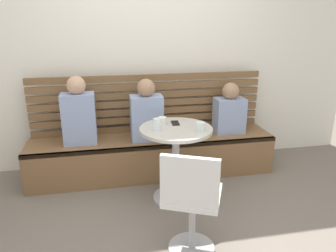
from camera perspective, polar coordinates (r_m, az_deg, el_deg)
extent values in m
plane|color=#70665B|center=(2.78, 1.34, -19.36)|extent=(8.00, 8.00, 0.00)
cube|color=white|center=(3.82, -3.99, 14.64)|extent=(5.20, 0.10, 2.90)
cube|color=brown|center=(3.69, -2.68, -5.27)|extent=(2.70, 0.52, 0.44)
cube|color=brown|center=(3.39, -2.12, -3.78)|extent=(2.70, 0.04, 0.04)
cube|color=brown|center=(3.81, -3.28, -0.30)|extent=(2.65, 0.04, 0.07)
cube|color=brown|center=(3.78, -3.31, 1.26)|extent=(2.65, 0.04, 0.07)
cube|color=brown|center=(3.75, -3.33, 2.67)|extent=(2.65, 0.04, 0.07)
cube|color=brown|center=(3.73, -3.36, 4.11)|extent=(2.65, 0.04, 0.07)
cube|color=brown|center=(3.71, -3.39, 5.56)|extent=(2.65, 0.04, 0.07)
cube|color=brown|center=(3.68, -3.42, 7.04)|extent=(2.65, 0.04, 0.07)
cube|color=brown|center=(3.67, -3.45, 8.52)|extent=(2.65, 0.04, 0.07)
cylinder|color=#ADADB2|center=(3.30, 1.31, -12.38)|extent=(0.44, 0.44, 0.02)
cylinder|color=#ADADB2|center=(3.13, 1.36, -6.80)|extent=(0.07, 0.07, 0.69)
cylinder|color=#B7B2A8|center=(3.00, 1.41, -0.59)|extent=(0.68, 0.68, 0.03)
cylinder|color=#ADADB2|center=(2.70, 4.14, -20.56)|extent=(0.36, 0.36, 0.02)
cylinder|color=#ADADB2|center=(2.57, 4.26, -16.79)|extent=(0.05, 0.05, 0.45)
cube|color=silver|center=(2.43, 4.40, -12.07)|extent=(0.53, 0.53, 0.04)
cube|color=silver|center=(2.19, 3.82, -9.78)|extent=(0.38, 0.20, 0.36)
cube|color=#8C9EC6|center=(3.50, -15.39, 1.25)|extent=(0.34, 0.22, 0.54)
sphere|color=tan|center=(3.41, -15.90, 6.92)|extent=(0.19, 0.19, 0.19)
cube|color=#8C9EC6|center=(3.48, -3.78, 1.42)|extent=(0.34, 0.22, 0.49)
sphere|color=#A37A5B|center=(3.40, -3.90, 6.74)|extent=(0.19, 0.19, 0.19)
cube|color=#8C9EC6|center=(3.79, 10.75, 1.87)|extent=(0.34, 0.22, 0.40)
sphere|color=#A37A5B|center=(3.72, 11.01, 6.07)|extent=(0.19, 0.19, 0.19)
cylinder|color=white|center=(3.08, -0.97, 0.94)|extent=(0.08, 0.08, 0.07)
cylinder|color=silver|center=(2.92, 5.78, -0.08)|extent=(0.08, 0.08, 0.08)
cylinder|color=white|center=(2.91, -2.01, 0.28)|extent=(0.07, 0.07, 0.11)
cube|color=black|center=(3.11, 1.29, 0.53)|extent=(0.08, 0.14, 0.01)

